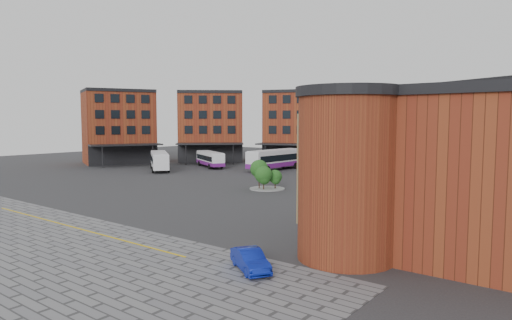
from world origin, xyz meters
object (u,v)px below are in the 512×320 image
Objects in this scene: bus_d at (368,166)px; bus_e at (419,169)px; bus_c at (276,159)px; bus_a at (160,160)px; bus_f at (476,181)px; bus_b at (210,159)px; blue_car at (250,260)px; tree_island at (264,174)px.

bus_e is at bearing 13.64° from bus_d.
bus_a is at bearing -137.06° from bus_c.
bus_b is at bearing -158.14° from bus_f.
bus_c is 3.31× the size of blue_car.
bus_c is 53.12m from blue_car.
bus_c reaches higher than bus_b.
bus_d is at bearing 48.59° from blue_car.
bus_f is at bearing 25.62° from blue_car.
bus_d is 20.44m from bus_f.
bus_e is at bearing 39.07° from blue_car.
bus_f is 2.98× the size of blue_car.
bus_b is at bearing 147.25° from tree_island.
bus_e is at bearing -33.96° from bus_a.
tree_island reaches higher than bus_e.
bus_b is 2.63× the size of blue_car.
bus_b is 46.35m from bus_f.
bus_d is (28.51, 5.40, 0.07)m from bus_b.
blue_car is (44.94, -31.10, -1.24)m from bus_a.
bus_e is 0.98× the size of bus_f.
bus_a is 49.23m from bus_f.
tree_island is at bearing 67.77° from blue_car.
tree_island is at bearing -126.29° from bus_f.
bus_b is at bearing 78.28° from blue_car.
tree_island is at bearing -93.97° from bus_b.
tree_island is 0.39× the size of bus_f.
bus_a is 0.83× the size of bus_c.
bus_c is 1.17× the size of bus_d.
tree_island is at bearing -89.96° from bus_e.
tree_island is 1.16× the size of blue_car.
bus_f is at bearing -11.64° from bus_c.
bus_a is at bearing -146.86° from bus_f.
bus_c is at bearing -146.18° from bus_e.
tree_island reaches higher than bus_b.
bus_e reaches higher than bus_d.
bus_a is 2.74× the size of blue_car.
bus_b is 36.85m from bus_e.
tree_island is 0.40× the size of bus_e.
bus_d is 0.95× the size of bus_f.
bus_a is 0.97× the size of bus_d.
bus_e reaches higher than bus_a.
bus_d is (16.30, 1.87, -0.29)m from bus_c.
bus_c is 1.13× the size of bus_e.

